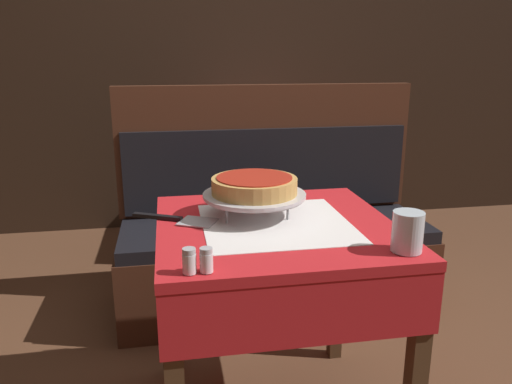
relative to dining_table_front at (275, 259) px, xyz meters
name	(u,v)px	position (x,y,z in m)	size (l,w,h in m)	color
dining_table_front	(275,259)	(0.00, 0.00, 0.00)	(0.74, 0.74, 0.73)	red
dining_table_rear	(267,153)	(0.31, 1.68, 0.01)	(0.76, 0.76, 0.74)	red
booth_bench	(273,246)	(0.18, 0.84, -0.30)	(1.51, 0.53, 1.10)	#4C2819
back_wall_panel	(210,60)	(0.00, 2.20, 0.59)	(6.00, 0.04, 2.40)	black
pizza_pan_stand	(254,196)	(-0.05, 0.08, 0.19)	(0.34, 0.34, 0.08)	#ADADB2
deep_dish_pizza	(254,185)	(-0.05, 0.08, 0.23)	(0.28, 0.28, 0.06)	tan
pizza_server	(177,219)	(-0.30, 0.08, 0.13)	(0.28, 0.18, 0.01)	#BCBCC1
water_glass_near	(408,232)	(0.30, -0.29, 0.18)	(0.08, 0.08, 0.11)	silver
salt_shaker	(189,261)	(-0.29, -0.33, 0.15)	(0.03, 0.03, 0.06)	silver
pepper_shaker	(206,260)	(-0.24, -0.33, 0.15)	(0.03, 0.03, 0.06)	silver
napkin_holder	(247,184)	(-0.04, 0.32, 0.17)	(0.10, 0.05, 0.09)	#B2B2B7
condiment_caddy	(254,129)	(0.21, 1.58, 0.19)	(0.11, 0.11, 0.18)	black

